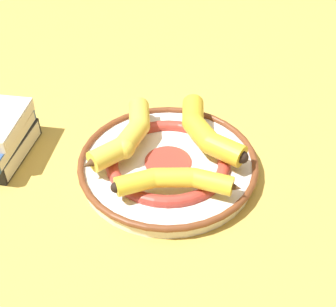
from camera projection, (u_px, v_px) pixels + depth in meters
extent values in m
plane|color=gold|center=(144.00, 167.00, 0.82)|extent=(2.80, 2.80, 0.00)
cylinder|color=white|center=(168.00, 167.00, 0.81)|extent=(0.30, 0.30, 0.02)
torus|color=#AD382D|center=(168.00, 161.00, 0.80)|extent=(0.21, 0.21, 0.02)
cylinder|color=#AD382D|center=(168.00, 162.00, 0.80)|extent=(0.08, 0.08, 0.00)
torus|color=brown|center=(168.00, 161.00, 0.80)|extent=(0.31, 0.31, 0.01)
cylinder|color=gold|center=(193.00, 112.00, 0.85)|extent=(0.07, 0.06, 0.04)
cylinder|color=gold|center=(201.00, 133.00, 0.80)|extent=(0.06, 0.04, 0.04)
cylinder|color=gold|center=(226.00, 150.00, 0.77)|extent=(0.07, 0.07, 0.04)
sphere|color=gold|center=(193.00, 123.00, 0.83)|extent=(0.04, 0.04, 0.04)
sphere|color=gold|center=(210.00, 143.00, 0.78)|extent=(0.04, 0.04, 0.04)
cone|color=#472D19|center=(193.00, 103.00, 0.87)|extent=(0.04, 0.04, 0.03)
sphere|color=black|center=(242.00, 157.00, 0.76)|extent=(0.02, 0.02, 0.02)
cylinder|color=yellow|center=(213.00, 182.00, 0.72)|extent=(0.06, 0.07, 0.03)
cylinder|color=yellow|center=(174.00, 178.00, 0.73)|extent=(0.05, 0.07, 0.03)
cylinder|color=yellow|center=(135.00, 182.00, 0.72)|extent=(0.03, 0.06, 0.03)
sphere|color=yellow|center=(194.00, 178.00, 0.73)|extent=(0.03, 0.03, 0.03)
sphere|color=yellow|center=(154.00, 178.00, 0.73)|extent=(0.03, 0.03, 0.03)
cone|color=#472D19|center=(233.00, 187.00, 0.71)|extent=(0.04, 0.04, 0.02)
sphere|color=black|center=(116.00, 187.00, 0.71)|extent=(0.02, 0.02, 0.02)
cylinder|color=yellow|center=(108.00, 155.00, 0.76)|extent=(0.05, 0.07, 0.04)
cylinder|color=yellow|center=(132.00, 136.00, 0.80)|extent=(0.07, 0.07, 0.04)
cylinder|color=yellow|center=(139.00, 115.00, 0.84)|extent=(0.07, 0.05, 0.04)
sphere|color=yellow|center=(124.00, 147.00, 0.78)|extent=(0.04, 0.04, 0.04)
sphere|color=yellow|center=(140.00, 126.00, 0.82)|extent=(0.04, 0.04, 0.04)
cone|color=#472D19|center=(92.00, 163.00, 0.75)|extent=(0.04, 0.04, 0.03)
sphere|color=black|center=(139.00, 105.00, 0.87)|extent=(0.02, 0.02, 0.02)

